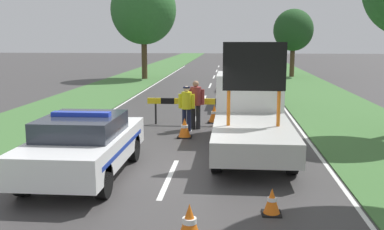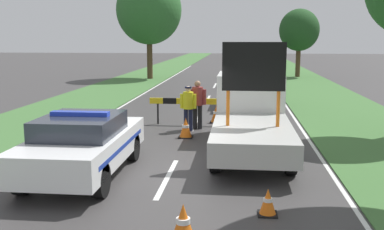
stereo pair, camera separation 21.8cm
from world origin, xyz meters
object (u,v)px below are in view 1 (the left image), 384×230
object	(u,v)px
police_officer	(187,104)
pedestrian_civilian	(196,101)
road_barrier	(188,103)
traffic_cone_behind_barrier	(214,114)
work_truck	(250,112)
traffic_cone_near_truck	(272,201)
traffic_cone_lane_edge	(189,224)
traffic_cone_near_police	(16,169)
queued_car_sedan_black	(241,89)
queued_car_suv_grey	(242,76)
roadside_tree_near_right	(144,10)
roadside_tree_mid_left	(293,30)
police_car	(84,144)
traffic_cone_centre_front	(185,128)

from	to	relation	value
police_officer	pedestrian_civilian	bearing A→B (deg)	-139.92
pedestrian_civilian	road_barrier	bearing A→B (deg)	127.48
road_barrier	traffic_cone_behind_barrier	distance (m)	1.18
work_truck	traffic_cone_near_truck	xyz separation A→B (m)	(0.20, -5.18, -0.79)
road_barrier	pedestrian_civilian	world-z (taller)	pedestrian_civilian
work_truck	pedestrian_civilian	bearing A→B (deg)	-52.44
traffic_cone_behind_barrier	traffic_cone_lane_edge	xyz separation A→B (m)	(0.00, -10.21, -0.01)
traffic_cone_near_police	queued_car_sedan_black	distance (m)	13.13
road_barrier	pedestrian_civilian	size ratio (longest dim) A/B	1.77
pedestrian_civilian	police_officer	bearing A→B (deg)	-112.28
queued_car_sedan_black	queued_car_suv_grey	bearing A→B (deg)	-91.95
traffic_cone_lane_edge	queued_car_suv_grey	size ratio (longest dim) A/B	0.16
work_truck	traffic_cone_near_truck	size ratio (longest dim) A/B	12.29
queued_car_suv_grey	roadside_tree_near_right	distance (m)	10.91
traffic_cone_lane_edge	queued_car_sedan_black	distance (m)	14.64
traffic_cone_near_police	queued_car_sedan_black	bearing A→B (deg)	66.90
pedestrian_civilian	queued_car_suv_grey	xyz separation A→B (m)	(1.91, 12.03, -0.17)
work_truck	roadside_tree_mid_left	world-z (taller)	roadside_tree_mid_left
road_barrier	queued_car_sedan_black	bearing A→B (deg)	71.90
work_truck	traffic_cone_near_police	xyz separation A→B (m)	(-5.27, -3.95, -0.69)
roadside_tree_near_right	roadside_tree_mid_left	world-z (taller)	roadside_tree_near_right
police_car	traffic_cone_centre_front	distance (m)	4.71
traffic_cone_near_truck	traffic_cone_lane_edge	distance (m)	1.90
work_truck	traffic_cone_lane_edge	world-z (taller)	work_truck
traffic_cone_near_police	queued_car_sedan_black	size ratio (longest dim) A/B	0.15
work_truck	pedestrian_civilian	world-z (taller)	work_truck
work_truck	road_barrier	bearing A→B (deg)	-54.85
road_barrier	traffic_cone_near_truck	distance (m)	8.77
police_car	traffic_cone_near_police	xyz separation A→B (m)	(-1.32, -0.72, -0.42)
queued_car_sedan_black	traffic_cone_lane_edge	bearing A→B (deg)	85.78
road_barrier	police_officer	world-z (taller)	police_officer
road_barrier	traffic_cone_centre_front	size ratio (longest dim) A/B	4.70
work_truck	road_barrier	world-z (taller)	work_truck
traffic_cone_behind_barrier	queued_car_sedan_black	distance (m)	4.54
police_officer	traffic_cone_near_police	size ratio (longest dim) A/B	2.23
road_barrier	traffic_cone_behind_barrier	world-z (taller)	road_barrier
traffic_cone_lane_edge	queued_car_suv_grey	bearing A→B (deg)	86.47
pedestrian_civilian	traffic_cone_lane_edge	xyz separation A→B (m)	(0.61, -8.96, -0.69)
traffic_cone_lane_edge	roadside_tree_near_right	xyz separation A→B (m)	(-6.08, 27.73, 4.91)
pedestrian_civilian	traffic_cone_lane_edge	world-z (taller)	pedestrian_civilian
roadside_tree_mid_left	traffic_cone_near_police	bearing A→B (deg)	-108.89
queued_car_sedan_black	traffic_cone_centre_front	bearing A→B (deg)	74.68
traffic_cone_behind_barrier	roadside_tree_mid_left	xyz separation A→B (m)	(5.55, 20.43, 3.42)
police_car	pedestrian_civilian	size ratio (longest dim) A/B	2.68
police_car	queued_car_suv_grey	bearing A→B (deg)	76.59
pedestrian_civilian	traffic_cone_near_truck	xyz separation A→B (m)	(2.01, -7.67, -0.76)
police_car	road_barrier	distance (m)	6.72
work_truck	traffic_cone_centre_front	world-z (taller)	work_truck
traffic_cone_behind_barrier	queued_car_suv_grey	bearing A→B (deg)	83.14
work_truck	police_officer	xyz separation A→B (m)	(-2.09, 2.09, -0.11)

